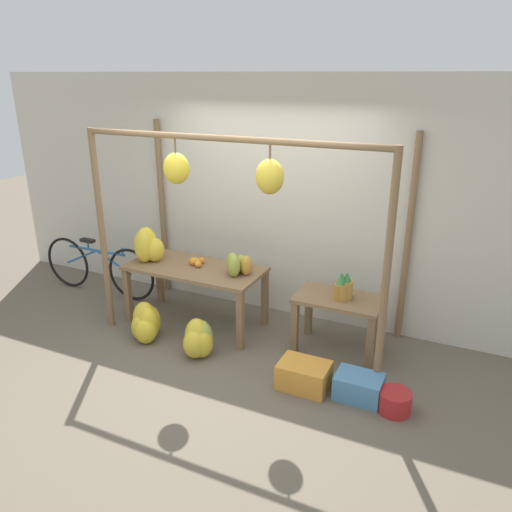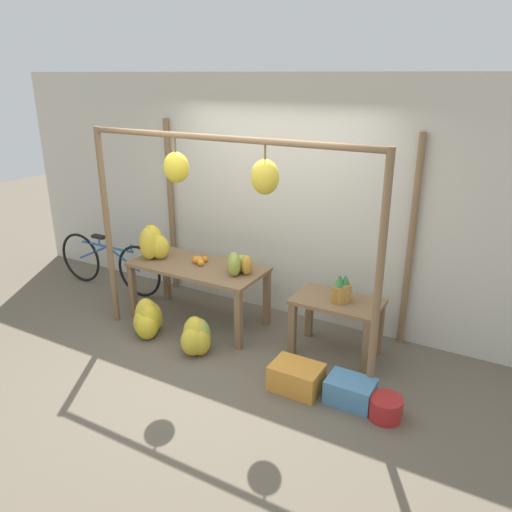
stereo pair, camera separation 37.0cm
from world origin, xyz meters
The scene contains 15 objects.
ground_plane centered at (0.00, 0.00, 0.00)m, with size 20.00×20.00×0.00m, color #665B4C.
shop_wall_back centered at (0.00, 1.45, 1.40)m, with size 8.00×0.08×2.80m.
stall_awning centered at (-0.01, 0.50, 1.58)m, with size 3.17×1.28×2.26m.
display_table_main centered at (-0.66, 0.70, 0.61)m, with size 1.57×0.73×0.71m.
display_table_side centered at (1.01, 0.79, 0.49)m, with size 0.89×0.54×0.62m.
banana_pile_on_table centered at (-1.25, 0.63, 0.89)m, with size 0.39×0.35×0.40m.
orange_pile centered at (-0.68, 0.75, 0.75)m, with size 0.19×0.20×0.09m.
pineapple_cluster centered at (1.05, 0.77, 0.74)m, with size 0.18×0.19×0.29m.
banana_pile_ground_left centered at (-0.97, 0.13, 0.18)m, with size 0.40×0.44×0.43m.
banana_pile_ground_right centered at (-0.26, 0.09, 0.18)m, with size 0.40×0.41×0.41m.
fruit_crate_white centered at (0.92, 0.02, 0.13)m, with size 0.47×0.34×0.25m.
blue_bucket centered at (1.76, 0.01, 0.10)m, with size 0.29×0.29×0.19m.
parked_bicycle centered at (-2.29, 0.88, 0.37)m, with size 1.77×0.08×0.74m.
papaya_pile centered at (-0.12, 0.71, 0.83)m, with size 0.35×0.35×0.24m.
fruit_crate_purple centered at (1.43, 0.08, 0.11)m, with size 0.42×0.30×0.23m.
Camera 2 is at (2.54, -3.62, 2.79)m, focal length 35.00 mm.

